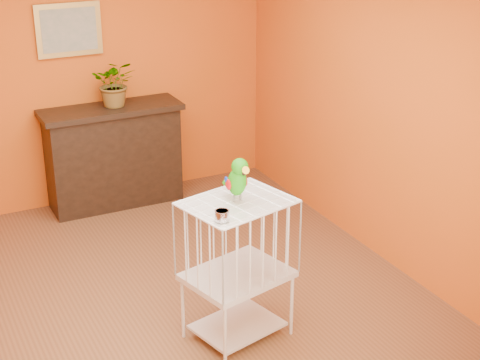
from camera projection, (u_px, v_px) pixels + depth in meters
ground at (161, 305)px, 5.70m from camera, size 4.50×4.50×0.00m
room_shell at (152, 109)px, 5.09m from camera, size 4.50×4.50×4.50m
console_cabinet at (114, 156)px, 7.28m from camera, size 1.37×0.49×1.02m
potted_plant at (114, 87)px, 7.09m from camera, size 0.55×0.58×0.36m
framed_picture at (69, 30)px, 6.86m from camera, size 0.62×0.04×0.50m
birdcage at (237, 268)px, 5.11m from camera, size 0.79×0.68×1.06m
feed_cup at (222, 215)px, 4.63m from camera, size 0.09×0.09×0.07m
parrot at (237, 179)px, 4.87m from camera, size 0.16×0.28×0.32m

